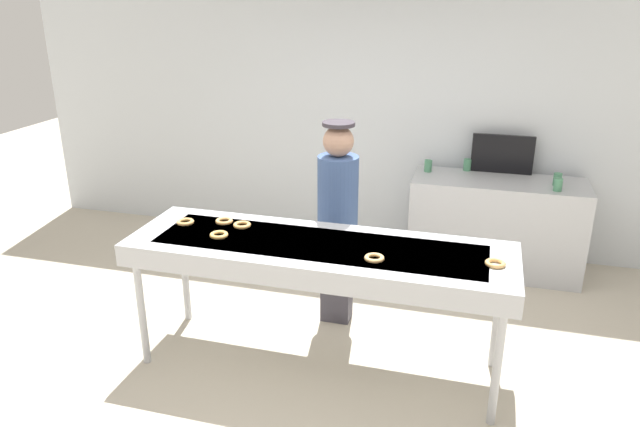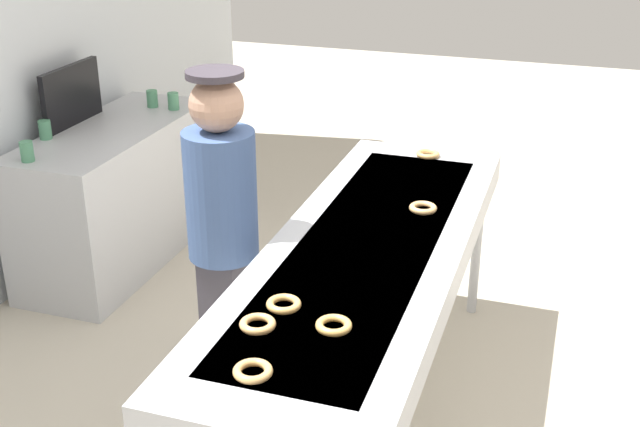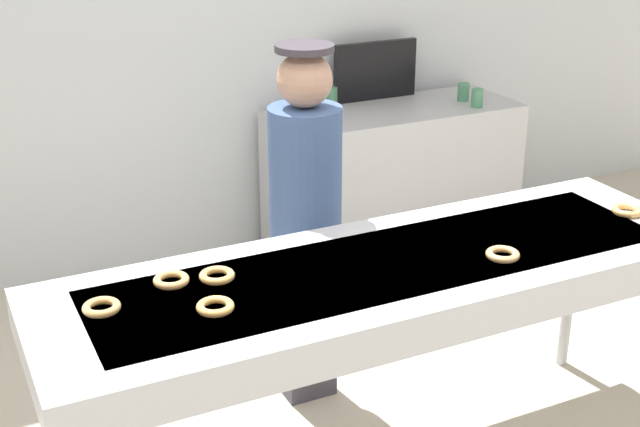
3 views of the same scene
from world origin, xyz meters
The scene contains 14 objects.
fryer_conveyor centered at (0.00, 0.00, 0.90)m, with size 2.70×0.82×0.98m.
glazed_donut_0 centered at (-0.72, -0.07, 0.99)m, with size 0.13×0.13×0.03m, color #EFB75D.
glazed_donut_1 centered at (-0.80, 0.19, 0.99)m, with size 0.13×0.13×0.03m, color #ECB166.
glazed_donut_2 centered at (1.18, -0.03, 0.99)m, with size 0.13×0.13×0.03m, color #E8AF63.
glazed_donut_3 centered at (-1.07, 0.09, 0.99)m, with size 0.13×0.13×0.03m, color #EAB266.
glazed_donut_4 centered at (0.42, -0.16, 0.99)m, with size 0.13×0.13×0.03m, color #E9B26D.
glazed_donut_5 centered at (-0.64, 0.15, 0.99)m, with size 0.13×0.13×0.03m, color #E7B05F.
worker_baker centered at (-0.03, 0.67, 0.96)m, with size 0.32×0.32×1.70m.
prep_counter centered at (1.22, 2.03, 0.46)m, with size 1.63×0.64×0.93m, color #B7BABF.
paper_cup_0 centered at (1.73, 2.01, 0.99)m, with size 0.08×0.08×0.12m, color #4C8C66.
paper_cup_1 centered at (0.90, 2.29, 0.99)m, with size 0.08×0.08×0.12m, color #4C8C66.
paper_cup_2 centered at (0.53, 2.14, 0.99)m, with size 0.08×0.08×0.12m, color #4C8C66.
paper_cup_3 centered at (1.72, 1.84, 0.99)m, with size 0.08×0.08×0.12m, color #4C8C66.
menu_display centered at (1.22, 2.30, 1.12)m, with size 0.59×0.04×0.38m, color black.
Camera 3 is at (-1.54, -2.59, 2.42)m, focal length 48.75 mm.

